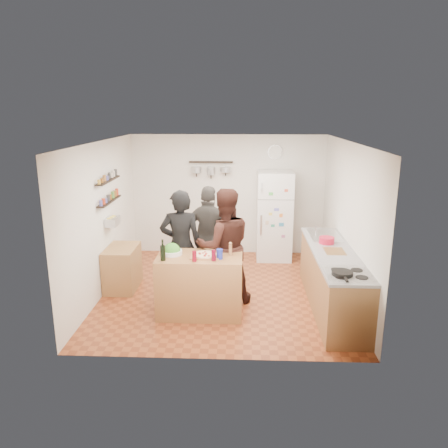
{
  "coord_description": "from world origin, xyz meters",
  "views": [
    {
      "loc": [
        0.3,
        -6.88,
        2.99
      ],
      "look_at": [
        0.0,
        0.1,
        1.15
      ],
      "focal_mm": 35.0,
      "sensor_mm": 36.0,
      "label": 1
    }
  ],
  "objects_px": {
    "person_left": "(181,246)",
    "person_back": "(209,237)",
    "red_bowl": "(327,240)",
    "wall_clock": "(275,152)",
    "side_table": "(122,268)",
    "fridge": "(274,216)",
    "counter_run": "(332,280)",
    "wine_bottle": "(163,253)",
    "prep_island": "(200,285)",
    "salad_bowl": "(172,252)",
    "person_center": "(224,246)",
    "salt_canister": "(220,254)",
    "pepper_mill": "(230,250)",
    "skillet": "(342,273)"
  },
  "relations": [
    {
      "from": "pepper_mill",
      "to": "person_back",
      "type": "distance_m",
      "value": 1.14
    },
    {
      "from": "salad_bowl",
      "to": "counter_run",
      "type": "height_order",
      "value": "salad_bowl"
    },
    {
      "from": "person_back",
      "to": "red_bowl",
      "type": "relative_size",
      "value": 7.26
    },
    {
      "from": "pepper_mill",
      "to": "fridge",
      "type": "bearing_deg",
      "value": 72.15
    },
    {
      "from": "wine_bottle",
      "to": "person_center",
      "type": "distance_m",
      "value": 1.08
    },
    {
      "from": "pepper_mill",
      "to": "counter_run",
      "type": "relative_size",
      "value": 0.06
    },
    {
      "from": "prep_island",
      "to": "person_center",
      "type": "xyz_separation_m",
      "value": [
        0.34,
        0.45,
        0.46
      ]
    },
    {
      "from": "wall_clock",
      "to": "side_table",
      "type": "distance_m",
      "value": 3.81
    },
    {
      "from": "wine_bottle",
      "to": "person_center",
      "type": "bearing_deg",
      "value": 38.71
    },
    {
      "from": "prep_island",
      "to": "salad_bowl",
      "type": "bearing_deg",
      "value": 173.21
    },
    {
      "from": "person_left",
      "to": "fridge",
      "type": "distance_m",
      "value": 2.63
    },
    {
      "from": "salad_bowl",
      "to": "wall_clock",
      "type": "bearing_deg",
      "value": 59.53
    },
    {
      "from": "person_back",
      "to": "wine_bottle",
      "type": "bearing_deg",
      "value": 78.2
    },
    {
      "from": "salad_bowl",
      "to": "wine_bottle",
      "type": "bearing_deg",
      "value": -106.5
    },
    {
      "from": "fridge",
      "to": "person_left",
      "type": "bearing_deg",
      "value": -127.88
    },
    {
      "from": "person_center",
      "to": "wall_clock",
      "type": "distance_m",
      "value": 2.9
    },
    {
      "from": "person_left",
      "to": "red_bowl",
      "type": "relative_size",
      "value": 7.46
    },
    {
      "from": "person_left",
      "to": "person_back",
      "type": "relative_size",
      "value": 1.03
    },
    {
      "from": "person_center",
      "to": "fridge",
      "type": "distance_m",
      "value": 2.32
    },
    {
      "from": "counter_run",
      "to": "red_bowl",
      "type": "relative_size",
      "value": 10.9
    },
    {
      "from": "skillet",
      "to": "side_table",
      "type": "height_order",
      "value": "skillet"
    },
    {
      "from": "person_left",
      "to": "person_center",
      "type": "height_order",
      "value": "person_center"
    },
    {
      "from": "wine_bottle",
      "to": "side_table",
      "type": "height_order",
      "value": "wine_bottle"
    },
    {
      "from": "pepper_mill",
      "to": "person_left",
      "type": "relative_size",
      "value": 0.09
    },
    {
      "from": "salad_bowl",
      "to": "fridge",
      "type": "bearing_deg",
      "value": 56.38
    },
    {
      "from": "salad_bowl",
      "to": "side_table",
      "type": "xyz_separation_m",
      "value": [
        -1.0,
        0.85,
        -0.58
      ]
    },
    {
      "from": "prep_island",
      "to": "wall_clock",
      "type": "relative_size",
      "value": 4.17
    },
    {
      "from": "wine_bottle",
      "to": "person_left",
      "type": "distance_m",
      "value": 0.76
    },
    {
      "from": "fridge",
      "to": "skillet",
      "type": "bearing_deg",
      "value": -78.85
    },
    {
      "from": "person_back",
      "to": "counter_run",
      "type": "xyz_separation_m",
      "value": [
        1.96,
        -0.83,
        -0.43
      ]
    },
    {
      "from": "red_bowl",
      "to": "wall_clock",
      "type": "bearing_deg",
      "value": 107.31
    },
    {
      "from": "red_bowl",
      "to": "person_center",
      "type": "bearing_deg",
      "value": -172.42
    },
    {
      "from": "prep_island",
      "to": "salad_bowl",
      "type": "relative_size",
      "value": 4.0
    },
    {
      "from": "pepper_mill",
      "to": "person_center",
      "type": "distance_m",
      "value": 0.43
    },
    {
      "from": "salad_bowl",
      "to": "pepper_mill",
      "type": "bearing_deg",
      "value": 0.0
    },
    {
      "from": "person_center",
      "to": "wall_clock",
      "type": "xyz_separation_m",
      "value": [
        0.92,
        2.46,
        1.23
      ]
    },
    {
      "from": "salt_canister",
      "to": "skillet",
      "type": "distance_m",
      "value": 1.72
    },
    {
      "from": "person_center",
      "to": "person_back",
      "type": "relative_size",
      "value": 1.05
    },
    {
      "from": "wine_bottle",
      "to": "fridge",
      "type": "xyz_separation_m",
      "value": [
        1.77,
        2.81,
        -0.12
      ]
    },
    {
      "from": "person_back",
      "to": "skillet",
      "type": "bearing_deg",
      "value": 146.33
    },
    {
      "from": "salad_bowl",
      "to": "counter_run",
      "type": "distance_m",
      "value": 2.5
    },
    {
      "from": "salad_bowl",
      "to": "person_back",
      "type": "xyz_separation_m",
      "value": [
        0.48,
        1.07,
        -0.06
      ]
    },
    {
      "from": "counter_run",
      "to": "skillet",
      "type": "height_order",
      "value": "skillet"
    },
    {
      "from": "counter_run",
      "to": "fridge",
      "type": "height_order",
      "value": "fridge"
    },
    {
      "from": "counter_run",
      "to": "wine_bottle",
      "type": "bearing_deg",
      "value": -168.6
    },
    {
      "from": "pepper_mill",
      "to": "fridge",
      "type": "relative_size",
      "value": 0.09
    },
    {
      "from": "salad_bowl",
      "to": "fridge",
      "type": "relative_size",
      "value": 0.17
    },
    {
      "from": "salad_bowl",
      "to": "salt_canister",
      "type": "relative_size",
      "value": 2.17
    },
    {
      "from": "fridge",
      "to": "red_bowl",
      "type": "bearing_deg",
      "value": -69.93
    },
    {
      "from": "counter_run",
      "to": "skillet",
      "type": "distance_m",
      "value": 1.12
    }
  ]
}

